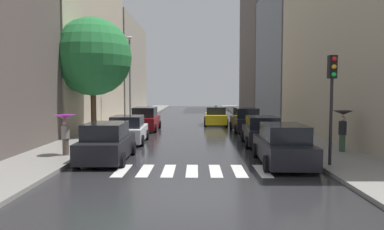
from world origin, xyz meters
name	(u,v)px	position (x,y,z in m)	size (l,w,h in m)	color
ground_plane	(195,123)	(0.00, 24.00, -0.02)	(28.00, 72.00, 0.04)	#262628
sidewalk_left	(126,122)	(-6.50, 24.00, 0.07)	(3.00, 72.00, 0.15)	gray
sidewalk_right	(263,122)	(6.50, 24.00, 0.07)	(3.00, 72.00, 0.15)	gray
crosswalk_stripes	(192,171)	(0.00, 3.41, 0.01)	(5.85, 2.20, 0.01)	silver
building_left_mid	(67,51)	(-11.00, 21.15, 6.46)	(6.00, 18.37, 12.91)	#B2A38C
building_left_far	(116,67)	(-11.00, 40.21, 6.24)	(6.00, 17.99, 12.48)	#9E9384
building_right_near	(372,33)	(11.00, 12.37, 6.63)	(6.00, 21.00, 13.25)	#B2A38C
building_right_mid	(293,54)	(11.00, 30.67, 7.18)	(6.00, 14.45, 14.36)	slate
building_right_far	(265,39)	(11.00, 47.08, 11.10)	(6.00, 17.56, 22.21)	#564C47
parked_car_left_nearest	(107,143)	(-3.76, 5.33, 0.79)	(2.11, 4.36, 1.69)	black
parked_car_left_second	(128,130)	(-3.84, 10.72, 0.75)	(2.24, 4.08, 1.61)	silver
parked_car_left_third	(145,120)	(-3.74, 17.29, 0.83)	(2.07, 4.45, 1.80)	maroon
parked_car_right_nearest	(283,146)	(3.78, 4.67, 0.79)	(2.14, 4.71, 1.69)	black
parked_car_right_second	(262,131)	(3.87, 10.10, 0.76)	(2.20, 4.25, 1.63)	black
parked_car_right_third	(245,121)	(3.84, 16.63, 0.83)	(2.11, 4.19, 1.79)	black
taxi_midroad	(216,116)	(1.90, 21.84, 0.76)	(2.16, 4.38, 1.81)	yellow
pedestrian_foreground	(65,126)	(-5.78, 5.95, 1.47)	(0.95, 0.95, 1.84)	brown
pedestrian_near_tree	(343,122)	(7.18, 7.04, 1.55)	(0.93, 0.93, 1.97)	#38513D
street_tree_left	(93,57)	(-6.62, 13.45, 5.27)	(5.09, 5.09, 7.68)	#513823
traffic_light_right_corner	(332,85)	(5.45, 3.90, 3.29)	(0.30, 0.42, 4.30)	black
lamp_post_left	(130,74)	(-5.55, 20.85, 4.46)	(0.60, 0.28, 7.54)	#595B60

